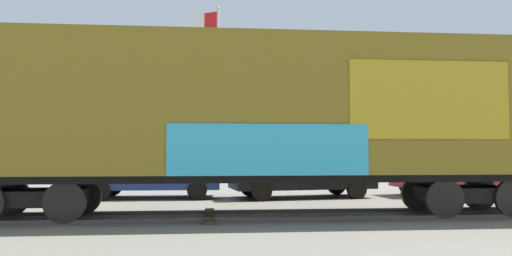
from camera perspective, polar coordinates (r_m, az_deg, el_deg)
ground_plane at (r=11.79m, az=2.90°, el=-10.44°), size 260.00×260.00×0.00m
track at (r=11.78m, az=3.04°, el=-10.26°), size 60.02×3.21×0.08m
freight_car at (r=11.65m, az=0.32°, el=2.05°), size 16.56×3.31×4.44m
flagpole at (r=25.16m, az=-5.18°, el=7.07°), size 1.44×0.99×9.12m
hillside at (r=72.43m, az=-5.15°, el=-0.72°), size 112.50×32.17×12.47m
parked_car_blue at (r=16.72m, az=-12.42°, el=-5.18°), size 4.59×2.15×1.69m
parked_car_black at (r=16.50m, az=5.41°, el=-5.57°), size 4.97×2.37×1.53m
parked_car_red at (r=18.75m, az=22.91°, el=-4.72°), size 4.77×2.13×1.75m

